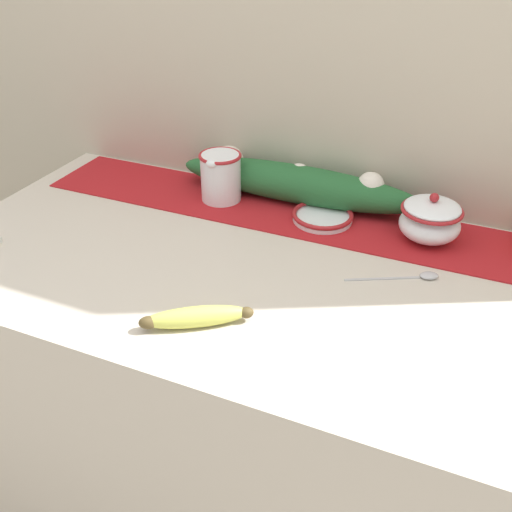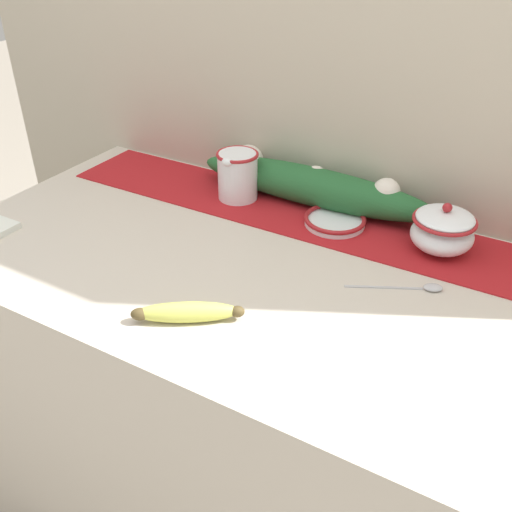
% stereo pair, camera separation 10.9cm
% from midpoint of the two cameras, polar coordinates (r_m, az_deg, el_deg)
% --- Properties ---
extents(countertop, '(1.34, 0.71, 0.92)m').
position_cam_midpoint_polar(countertop, '(1.47, -2.97, -15.93)').
color(countertop, beige).
rests_on(countertop, ground_plane).
extents(back_wall, '(2.14, 0.04, 2.40)m').
position_cam_midpoint_polar(back_wall, '(1.36, 3.23, 17.37)').
color(back_wall, '#B7AD99').
rests_on(back_wall, ground_plane).
extents(table_runner, '(1.23, 0.21, 0.00)m').
position_cam_midpoint_polar(table_runner, '(1.35, 0.85, 4.34)').
color(table_runner, '#A8191E').
rests_on(table_runner, countertop).
extents(cream_pitcher, '(0.10, 0.12, 0.12)m').
position_cam_midpoint_polar(cream_pitcher, '(1.39, -5.79, 8.00)').
color(cream_pitcher, white).
rests_on(cream_pitcher, countertop).
extents(sugar_bowl, '(0.13, 0.13, 0.11)m').
position_cam_midpoint_polar(sugar_bowl, '(1.26, 14.68, 3.47)').
color(sugar_bowl, white).
rests_on(sugar_bowl, countertop).
extents(small_dish, '(0.14, 0.14, 0.02)m').
position_cam_midpoint_polar(small_dish, '(1.31, 4.31, 3.92)').
color(small_dish, white).
rests_on(small_dish, countertop).
extents(banana, '(0.18, 0.13, 0.04)m').
position_cam_midpoint_polar(banana, '(1.00, -9.08, -6.22)').
color(banana, '#CCD156').
rests_on(banana, countertop).
extents(spoon, '(0.17, 0.10, 0.01)m').
position_cam_midpoint_polar(spoon, '(1.15, 13.61, -2.06)').
color(spoon, '#B7B7BC').
rests_on(spoon, countertop).
extents(poinsettia_garland, '(0.61, 0.11, 0.11)m').
position_cam_midpoint_polar(poinsettia_garland, '(1.38, 1.60, 7.35)').
color(poinsettia_garland, '#235B2D').
rests_on(poinsettia_garland, countertop).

